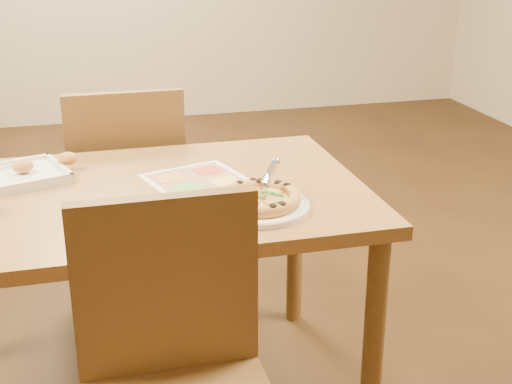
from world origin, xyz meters
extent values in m
cube|color=olive|center=(0.00, 0.00, 0.70)|extent=(1.30, 0.85, 0.04)
cylinder|color=brown|center=(0.59, -0.36, 0.34)|extent=(0.06, 0.06, 0.68)
cylinder|color=brown|center=(0.59, 0.36, 0.34)|extent=(0.06, 0.06, 0.68)
cube|color=brown|center=(0.00, -0.51, 0.68)|extent=(0.42, 0.04, 0.45)
cube|color=brown|center=(0.00, 0.70, 0.45)|extent=(0.42, 0.42, 0.04)
cube|color=brown|center=(0.00, 0.51, 0.68)|extent=(0.42, 0.04, 0.45)
cylinder|color=silver|center=(0.29, -0.21, 0.73)|extent=(0.30, 0.30, 0.02)
cylinder|color=#D69049|center=(0.30, -0.20, 0.74)|extent=(0.23, 0.23, 0.01)
cylinder|color=#F5E285|center=(0.30, -0.20, 0.75)|extent=(0.19, 0.19, 0.01)
torus|color=#D69049|center=(0.30, -0.20, 0.75)|extent=(0.24, 0.24, 0.04)
cylinder|color=silver|center=(0.31, -0.21, 0.79)|extent=(0.04, 0.06, 0.07)
cube|color=silver|center=(0.34, -0.17, 0.80)|extent=(0.07, 0.09, 0.05)
cube|color=silver|center=(-0.38, 0.18, 0.73)|extent=(0.40, 0.33, 0.02)
cube|color=silver|center=(-0.38, 0.18, 0.74)|extent=(0.15, 0.09, 0.00)
ellipsoid|color=#BA7742|center=(-0.33, 0.20, 0.76)|extent=(0.06, 0.05, 0.04)
ellipsoid|color=#BA7742|center=(-0.20, 0.24, 0.76)|extent=(0.06, 0.05, 0.04)
cube|color=white|center=(0.19, 0.00, 0.72)|extent=(0.38, 0.45, 0.00)
camera|label=1|loc=(-0.16, -1.94, 1.46)|focal=50.00mm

